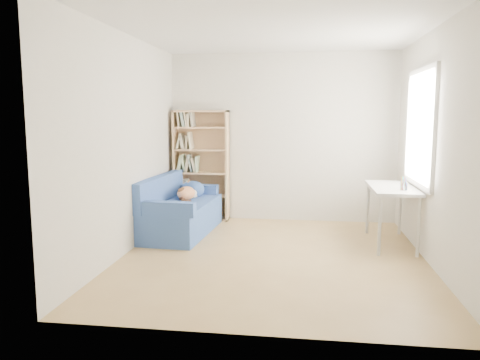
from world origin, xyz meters
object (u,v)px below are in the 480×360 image
object	(u,v)px
bookshelf	(201,170)
pen_cup	(404,185)
desk	(392,192)
sofa	(180,211)

from	to	relation	value
bookshelf	pen_cup	size ratio (longest dim) A/B	10.18
desk	pen_cup	bearing A→B (deg)	-72.67
desk	pen_cup	size ratio (longest dim) A/B	6.93
bookshelf	pen_cup	bearing A→B (deg)	-25.96
bookshelf	pen_cup	distance (m)	3.12
sofa	bookshelf	size ratio (longest dim) A/B	0.97
sofa	desk	distance (m)	2.87
bookshelf	pen_cup	xyz separation A→B (m)	(2.80, -1.36, 0.02)
sofa	desk	world-z (taller)	sofa
pen_cup	bookshelf	bearing A→B (deg)	154.04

